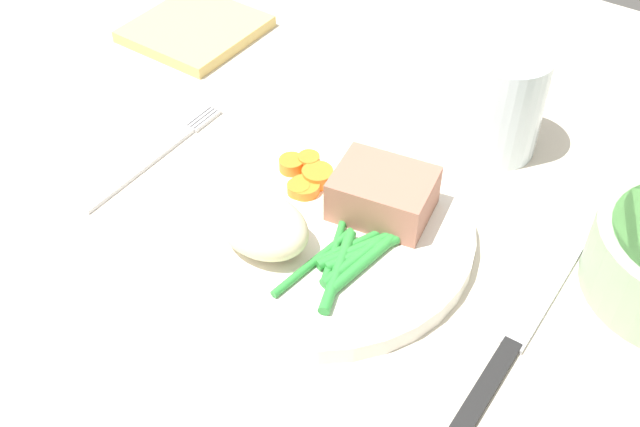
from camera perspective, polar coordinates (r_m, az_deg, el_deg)
The scene contains 10 objects.
dining_table at distance 62.02cm, azimuth 4.06°, elevation -1.29°, with size 120.00×90.00×2.00cm.
dinner_plate at distance 59.40cm, azimuth 0.00°, elevation -1.24°, with size 23.97×23.97×1.60cm, color white.
meat_portion at distance 58.71cm, azimuth 4.69°, elevation 1.44°, with size 7.47×5.78×3.59cm, color #A86B56.
mashed_potatoes at distance 55.88cm, azimuth -4.32°, elevation -0.92°, with size 7.39×5.46×4.09cm, color beige.
carrot_slices at distance 62.16cm, azimuth -0.81°, elevation 2.94°, with size 4.94×4.83×1.23cm.
green_beans at distance 55.73cm, azimuth 2.03°, elevation -3.43°, with size 5.20×9.99×0.87cm.
fork at distance 68.38cm, azimuth -12.28°, elevation 4.18°, with size 1.44×16.60×0.40cm.
knife at distance 55.29cm, azimuth 14.54°, elevation -8.84°, with size 1.70×20.50×0.64cm.
water_glass at distance 67.50cm, azimuth 13.35°, elevation 7.65°, with size 7.15×7.15×9.52cm.
napkin at distance 84.41cm, azimuth -9.30°, elevation 13.46°, with size 12.08×12.43×1.23cm, color #DBBC6B.
Camera 1 is at (20.69, -38.18, 45.28)cm, focal length 42.81 mm.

